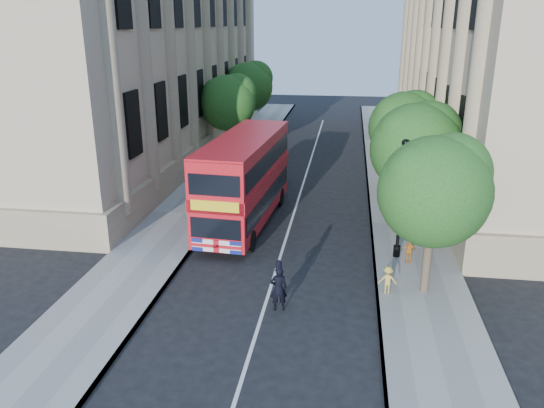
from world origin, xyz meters
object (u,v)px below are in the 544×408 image
at_px(lamp_post, 401,204).
at_px(police_constable, 279,289).
at_px(box_van, 260,167).
at_px(woman_pedestrian, 420,227).
at_px(double_decker_bus, 245,178).

relative_size(lamp_post, police_constable, 3.08).
bearing_deg(box_van, woman_pedestrian, -39.12).
bearing_deg(lamp_post, police_constable, -131.85).
height_order(lamp_post, box_van, lamp_post).
distance_m(box_van, police_constable, 14.77).
height_order(box_van, police_constable, box_van).
xyz_separation_m(box_van, woman_pedestrian, (8.66, -7.87, -0.41)).
distance_m(box_van, woman_pedestrian, 11.71).
bearing_deg(police_constable, double_decker_bus, -85.94).
bearing_deg(police_constable, box_van, -92.59).
xyz_separation_m(lamp_post, box_van, (-7.56, 9.44, -1.15)).
height_order(lamp_post, police_constable, lamp_post).
xyz_separation_m(double_decker_bus, box_van, (-0.29, 6.18, -1.06)).
bearing_deg(woman_pedestrian, lamp_post, 32.41).
xyz_separation_m(lamp_post, double_decker_bus, (-7.27, 3.26, -0.09)).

